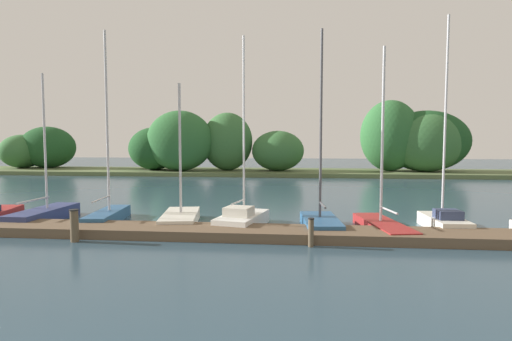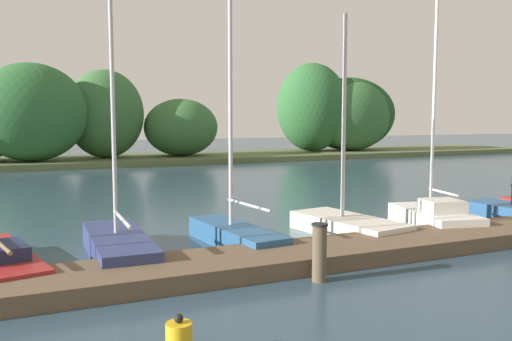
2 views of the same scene
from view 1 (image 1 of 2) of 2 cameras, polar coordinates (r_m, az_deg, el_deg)
name	(u,v)px [view 1 (image 1 of 2)]	position (r m, az deg, el deg)	size (l,w,h in m)	color
dock_pier	(195,232)	(15.27, -8.47, -8.42)	(29.41, 1.80, 0.35)	brown
far_shore	(266,147)	(42.48, 1.44, 3.32)	(65.12, 8.03, 7.59)	#56663D
sailboat_2	(46,213)	(20.10, -27.25, -5.32)	(1.24, 4.10, 6.38)	navy
sailboat_3	(109,212)	(18.76, -19.87, -5.50)	(1.34, 3.84, 8.12)	#285684
sailboat_4	(181,217)	(17.55, -10.46, -6.34)	(1.91, 3.78, 5.86)	silver
sailboat_5	(243,218)	(16.58, -1.85, -6.59)	(1.99, 3.41, 7.62)	white
sailboat_6	(320,221)	(16.32, 8.94, -6.92)	(1.58, 3.47, 7.76)	#285684
sailboat_7	(382,223)	(16.64, 17.12, -6.96)	(1.82, 4.38, 7.06)	maroon
sailboat_8	(443,219)	(17.76, 24.66, -6.14)	(1.29, 3.01, 8.31)	silver
mooring_piling_1	(74,225)	(15.56, -24.00, -7.01)	(0.32, 0.32, 1.13)	brown
mooring_piling_2	(311,232)	(13.70, 7.68, -8.53)	(0.21, 0.21, 0.96)	brown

